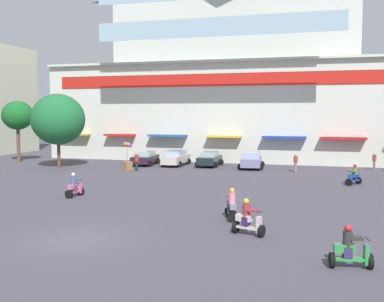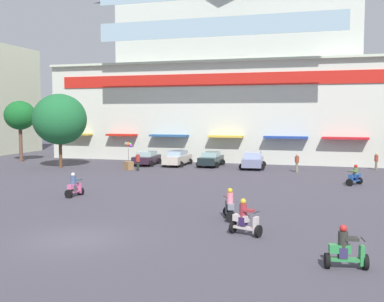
{
  "view_description": "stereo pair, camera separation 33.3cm",
  "coord_description": "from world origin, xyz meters",
  "px_view_note": "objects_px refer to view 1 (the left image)",
  "views": [
    {
      "loc": [
        9.52,
        -16.44,
        5.21
      ],
      "look_at": [
        0.97,
        13.85,
        2.58
      ],
      "focal_mm": 42.83,
      "sensor_mm": 36.0,
      "label": 1
    },
    {
      "loc": [
        9.84,
        -16.35,
        5.21
      ],
      "look_at": [
        0.97,
        13.85,
        2.58
      ],
      "focal_mm": 42.83,
      "sensor_mm": 36.0,
      "label": 2
    }
  ],
  "objects_px": {
    "scooter_rider_5": "(232,206)",
    "pedestrian_2": "(296,162)",
    "scooter_rider_1": "(74,187)",
    "pedestrian_0": "(374,160)",
    "scooter_rider_3": "(248,220)",
    "balloon_vendor_cart": "(127,159)",
    "parked_car_2": "(210,159)",
    "pedestrian_1": "(137,161)",
    "plaza_tree_2": "(18,116)",
    "scooter_rider_0": "(354,176)",
    "parked_car_3": "(251,160)",
    "scooter_rider_4": "(350,250)",
    "parked_car_0": "(145,158)",
    "parked_car_1": "(176,158)",
    "plaza_tree_0": "(58,119)"
  },
  "relations": [
    {
      "from": "scooter_rider_5",
      "to": "pedestrian_2",
      "type": "bearing_deg",
      "value": 83.94
    },
    {
      "from": "scooter_rider_1",
      "to": "pedestrian_0",
      "type": "xyz_separation_m",
      "value": [
        19.44,
        19.64,
        0.26
      ]
    },
    {
      "from": "scooter_rider_3",
      "to": "balloon_vendor_cart",
      "type": "distance_m",
      "value": 24.1
    },
    {
      "from": "parked_car_2",
      "to": "scooter_rider_5",
      "type": "xyz_separation_m",
      "value": [
        6.29,
        -21.47,
        -0.09
      ]
    },
    {
      "from": "scooter_rider_5",
      "to": "scooter_rider_3",
      "type": "bearing_deg",
      "value": -65.34
    },
    {
      "from": "pedestrian_1",
      "to": "balloon_vendor_cart",
      "type": "height_order",
      "value": "balloon_vendor_cart"
    },
    {
      "from": "parked_car_2",
      "to": "scooter_rider_1",
      "type": "xyz_separation_m",
      "value": [
        -4.24,
        -18.18,
        -0.11
      ]
    },
    {
      "from": "plaza_tree_2",
      "to": "parked_car_2",
      "type": "distance_m",
      "value": 21.06
    },
    {
      "from": "plaza_tree_2",
      "to": "pedestrian_0",
      "type": "relative_size",
      "value": 4.17
    },
    {
      "from": "parked_car_2",
      "to": "scooter_rider_0",
      "type": "distance_m",
      "value": 15.33
    },
    {
      "from": "parked_car_3",
      "to": "scooter_rider_4",
      "type": "relative_size",
      "value": 2.8
    },
    {
      "from": "parked_car_3",
      "to": "pedestrian_1",
      "type": "distance_m",
      "value": 10.7
    },
    {
      "from": "plaza_tree_2",
      "to": "parked_car_2",
      "type": "height_order",
      "value": "plaza_tree_2"
    },
    {
      "from": "parked_car_0",
      "to": "pedestrian_0",
      "type": "relative_size",
      "value": 2.56
    },
    {
      "from": "scooter_rider_3",
      "to": "parked_car_1",
      "type": "bearing_deg",
      "value": 114.49
    },
    {
      "from": "scooter_rider_0",
      "to": "scooter_rider_3",
      "type": "distance_m",
      "value": 16.54
    },
    {
      "from": "plaza_tree_2",
      "to": "pedestrian_1",
      "type": "bearing_deg",
      "value": -14.12
    },
    {
      "from": "scooter_rider_1",
      "to": "plaza_tree_2",
      "type": "bearing_deg",
      "value": 134.41
    },
    {
      "from": "scooter_rider_4",
      "to": "parked_car_3",
      "type": "bearing_deg",
      "value": 105.19
    },
    {
      "from": "parked_car_0",
      "to": "parked_car_1",
      "type": "xyz_separation_m",
      "value": [
        3.09,
        0.48,
        0.05
      ]
    },
    {
      "from": "plaza_tree_0",
      "to": "parked_car_0",
      "type": "bearing_deg",
      "value": 31.02
    },
    {
      "from": "plaza_tree_0",
      "to": "parked_car_3",
      "type": "distance_m",
      "value": 18.65
    },
    {
      "from": "parked_car_0",
      "to": "scooter_rider_5",
      "type": "relative_size",
      "value": 2.53
    },
    {
      "from": "scooter_rider_5",
      "to": "parked_car_1",
      "type": "bearing_deg",
      "value": 114.47
    },
    {
      "from": "scooter_rider_5",
      "to": "balloon_vendor_cart",
      "type": "distance_m",
      "value": 21.25
    },
    {
      "from": "scooter_rider_3",
      "to": "scooter_rider_5",
      "type": "xyz_separation_m",
      "value": [
        -1.22,
        2.65,
        -0.01
      ]
    },
    {
      "from": "parked_car_0",
      "to": "pedestrian_2",
      "type": "relative_size",
      "value": 2.46
    },
    {
      "from": "plaza_tree_0",
      "to": "pedestrian_1",
      "type": "distance_m",
      "value": 8.88
    },
    {
      "from": "parked_car_1",
      "to": "pedestrian_2",
      "type": "bearing_deg",
      "value": -9.55
    },
    {
      "from": "pedestrian_0",
      "to": "pedestrian_1",
      "type": "bearing_deg",
      "value": -161.83
    },
    {
      "from": "plaza_tree_2",
      "to": "pedestrian_0",
      "type": "distance_m",
      "value": 36.13
    },
    {
      "from": "scooter_rider_3",
      "to": "parked_car_3",
      "type": "bearing_deg",
      "value": 98.02
    },
    {
      "from": "scooter_rider_0",
      "to": "scooter_rider_5",
      "type": "bearing_deg",
      "value": -116.53
    },
    {
      "from": "plaza_tree_2",
      "to": "pedestrian_1",
      "type": "distance_m",
      "value": 16.11
    },
    {
      "from": "scooter_rider_1",
      "to": "pedestrian_1",
      "type": "distance_m",
      "value": 12.93
    },
    {
      "from": "plaza_tree_0",
      "to": "parked_car_1",
      "type": "xyz_separation_m",
      "value": [
        10.17,
        4.74,
        -3.84
      ]
    },
    {
      "from": "scooter_rider_0",
      "to": "scooter_rider_3",
      "type": "height_order",
      "value": "scooter_rider_3"
    },
    {
      "from": "plaza_tree_0",
      "to": "pedestrian_1",
      "type": "height_order",
      "value": "plaza_tree_0"
    },
    {
      "from": "parked_car_0",
      "to": "scooter_rider_5",
      "type": "xyz_separation_m",
      "value": [
        12.73,
        -20.7,
        -0.06
      ]
    },
    {
      "from": "scooter_rider_4",
      "to": "balloon_vendor_cart",
      "type": "distance_m",
      "value": 29.08
    },
    {
      "from": "parked_car_0",
      "to": "scooter_rider_3",
      "type": "bearing_deg",
      "value": -59.15
    },
    {
      "from": "parked_car_1",
      "to": "scooter_rider_1",
      "type": "bearing_deg",
      "value": -92.86
    },
    {
      "from": "plaza_tree_0",
      "to": "parked_car_0",
      "type": "xyz_separation_m",
      "value": [
        7.08,
        4.26,
        -3.89
      ]
    },
    {
      "from": "parked_car_1",
      "to": "scooter_rider_3",
      "type": "xyz_separation_m",
      "value": [
        10.86,
        -23.83,
        -0.11
      ]
    },
    {
      "from": "scooter_rider_1",
      "to": "balloon_vendor_cart",
      "type": "xyz_separation_m",
      "value": [
        -2.42,
        13.55,
        0.37
      ]
    },
    {
      "from": "plaza_tree_0",
      "to": "parked_car_1",
      "type": "distance_m",
      "value": 11.86
    },
    {
      "from": "scooter_rider_3",
      "to": "scooter_rider_5",
      "type": "relative_size",
      "value": 1.0
    },
    {
      "from": "parked_car_0",
      "to": "parked_car_2",
      "type": "bearing_deg",
      "value": 6.77
    },
    {
      "from": "scooter_rider_5",
      "to": "pedestrian_2",
      "type": "distance_m",
      "value": 19.33
    },
    {
      "from": "parked_car_2",
      "to": "scooter_rider_1",
      "type": "relative_size",
      "value": 2.65
    }
  ]
}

